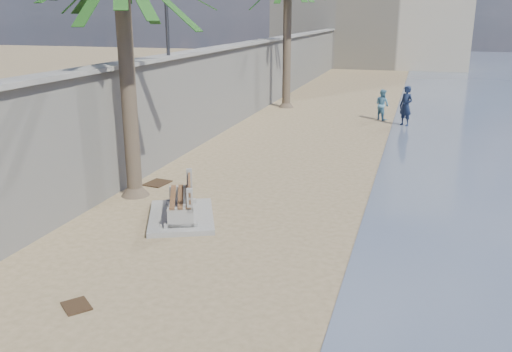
{
  "coord_description": "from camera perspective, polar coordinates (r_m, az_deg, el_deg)",
  "views": [
    {
      "loc": [
        3.13,
        -4.97,
        4.97
      ],
      "look_at": [
        -0.5,
        7.0,
        1.2
      ],
      "focal_mm": 38.0,
      "sensor_mm": 36.0,
      "label": 1
    }
  ],
  "objects": [
    {
      "name": "seawall",
      "position": [
        26.52,
        -1.59,
        9.78
      ],
      "size": [
        0.45,
        70.0,
        3.5
      ],
      "primitive_type": "cube",
      "color": "gray",
      "rests_on": "ground_plane"
    },
    {
      "name": "wall_cap",
      "position": [
        26.36,
        -1.62,
        13.67
      ],
      "size": [
        0.8,
        70.0,
        0.12
      ],
      "primitive_type": "cube",
      "color": "gray",
      "rests_on": "seawall"
    },
    {
      "name": "bench_far",
      "position": [
        13.65,
        -7.92,
        -2.85
      ],
      "size": [
        2.38,
        2.76,
        0.97
      ],
      "color": "gray",
      "rests_on": "ground_plane"
    },
    {
      "name": "person_a",
      "position": [
        25.8,
        15.53,
        7.42
      ],
      "size": [
        0.91,
        0.88,
        2.1
      ],
      "primitive_type": "imported",
      "rotation": [
        0.0,
        0.0,
        -0.68
      ],
      "color": "#141E37",
      "rests_on": "ground_plane"
    },
    {
      "name": "person_b",
      "position": [
        27.02,
        13.15,
        7.5
      ],
      "size": [
        1.0,
        0.99,
        1.65
      ],
      "primitive_type": "imported",
      "rotation": [
        0.0,
        0.0,
        2.4
      ],
      "color": "teal",
      "rests_on": "ground_plane"
    },
    {
      "name": "debris_c",
      "position": [
        16.74,
        -10.34,
        -0.73
      ],
      "size": [
        0.72,
        0.85,
        0.03
      ],
      "primitive_type": "cube",
      "rotation": [
        0.0,
        0.0,
        4.56
      ],
      "color": "#382616",
      "rests_on": "ground_plane"
    },
    {
      "name": "debris_d",
      "position": [
        10.32,
        -18.38,
        -12.85
      ],
      "size": [
        0.69,
        0.67,
        0.03
      ],
      "primitive_type": "cube",
      "rotation": [
        0.0,
        0.0,
        2.45
      ],
      "color": "#382616",
      "rests_on": "ground_plane"
    }
  ]
}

